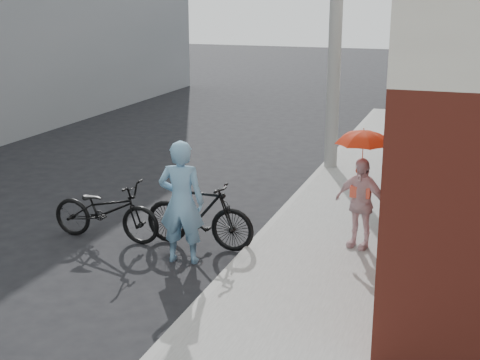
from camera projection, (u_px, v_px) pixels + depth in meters
The scene contains 11 objects.
ground at pixel (172, 265), 9.82m from camera, with size 80.00×80.00×0.00m, color black.
sidewalk at pixel (340, 233), 10.95m from camera, with size 2.20×24.00×0.12m, color gray.
curb at pixel (272, 225), 11.32m from camera, with size 0.12×24.00×0.12m, color #9E9E99.
utility_pole at pixel (336, 10), 13.97m from camera, with size 0.28×0.28×7.00m, color #9E9E99.
officer at pixel (182, 202), 9.70m from camera, with size 0.67×0.44×1.84m, color #6EA1C3.
bike_left at pixel (106, 210), 10.70m from camera, with size 0.65×1.87×0.98m, color black.
bike_right at pixel (199, 214), 10.36m from camera, with size 0.51×1.80×1.08m, color black.
kimono_woman at pixel (360, 203), 10.00m from camera, with size 0.82×0.34×1.39m, color beige.
parasol at pixel (364, 135), 9.72m from camera, with size 0.79×0.79×0.70m, color #F2461C.
planter at pixel (400, 218), 11.15m from camera, with size 0.43×0.43×0.23m, color black.
potted_plant at pixel (401, 193), 11.03m from camera, with size 0.57×0.50×0.64m, color #255E2D.
Camera 1 is at (3.96, -8.27, 3.87)m, focal length 50.00 mm.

